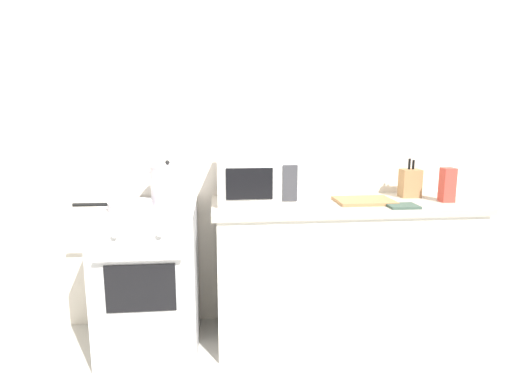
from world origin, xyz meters
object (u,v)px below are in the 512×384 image
(cutting_board, at_px, (364,201))
(stock_pot, at_px, (168,184))
(microwave, at_px, (256,179))
(stove, at_px, (149,278))
(frying_pan, at_px, (129,205))
(pasta_box, at_px, (447,185))
(oven_mitt, at_px, (402,206))
(knife_block, at_px, (410,183))

(cutting_board, bearing_deg, stock_pot, 175.91)
(microwave, height_order, cutting_board, microwave)
(stove, relative_size, frying_pan, 2.02)
(microwave, xyz_separation_m, pasta_box, (1.22, -0.11, -0.04))
(microwave, relative_size, pasta_box, 2.27)
(cutting_board, bearing_deg, stove, -179.95)
(frying_pan, xyz_separation_m, microwave, (0.78, 0.15, 0.12))
(microwave, relative_size, oven_mitt, 2.78)
(stock_pot, distance_m, oven_mitt, 1.46)
(microwave, bearing_deg, knife_block, 3.37)
(frying_pan, xyz_separation_m, cutting_board, (1.46, 0.07, -0.02))
(stove, relative_size, oven_mitt, 5.11)
(stock_pot, bearing_deg, cutting_board, -4.09)
(frying_pan, relative_size, microwave, 0.91)
(knife_block, xyz_separation_m, oven_mitt, (-0.18, -0.30, -0.09))
(stove, bearing_deg, frying_pan, -141.81)
(cutting_board, xyz_separation_m, oven_mitt, (0.19, -0.16, -0.00))
(frying_pan, bearing_deg, microwave, 10.71)
(stock_pot, relative_size, frying_pan, 0.67)
(frying_pan, bearing_deg, oven_mitt, -3.18)
(oven_mitt, bearing_deg, knife_block, 58.78)
(stove, bearing_deg, cutting_board, 0.05)
(knife_block, relative_size, oven_mitt, 1.46)
(microwave, xyz_separation_m, knife_block, (1.05, 0.06, -0.05))
(cutting_board, xyz_separation_m, knife_block, (0.37, 0.14, 0.09))
(pasta_box, bearing_deg, oven_mitt, -159.65)
(stove, xyz_separation_m, knife_block, (1.74, 0.14, 0.56))
(stock_pot, height_order, microwave, microwave)
(stove, relative_size, pasta_box, 4.18)
(microwave, xyz_separation_m, oven_mitt, (0.87, -0.24, -0.14))
(stock_pot, bearing_deg, frying_pan, -144.07)
(stove, bearing_deg, oven_mitt, -5.81)
(frying_pan, distance_m, microwave, 0.80)
(stock_pot, height_order, oven_mitt, stock_pot)
(stock_pot, bearing_deg, knife_block, 1.82)
(knife_block, bearing_deg, pasta_box, -45.22)
(pasta_box, bearing_deg, stock_pot, 176.18)
(pasta_box, distance_m, oven_mitt, 0.39)
(cutting_board, bearing_deg, pasta_box, -3.21)
(microwave, bearing_deg, pasta_box, -5.05)
(stove, bearing_deg, knife_block, 4.63)
(stove, xyz_separation_m, stock_pot, (0.13, 0.09, 0.58))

